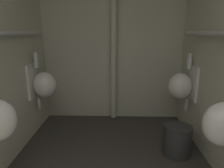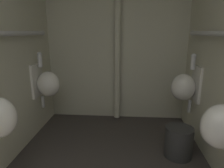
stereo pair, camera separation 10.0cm
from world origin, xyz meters
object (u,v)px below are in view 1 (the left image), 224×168
object	(u,v)px
standpipe_back_wall	(114,32)
urinal_right_far	(182,85)
urinal_left_far	(43,84)
waste_bin	(177,140)

from	to	relation	value
standpipe_back_wall	urinal_right_far	bearing A→B (deg)	-28.69
urinal_left_far	waste_bin	size ratio (longest dim) A/B	2.22
urinal_right_far	waste_bin	xyz separation A→B (m)	(-0.15, -0.47, -0.51)
urinal_right_far	urinal_left_far	bearing A→B (deg)	179.32
waste_bin	urinal_left_far	bearing A→B (deg)	163.46
urinal_right_far	waste_bin	distance (m)	0.71
standpipe_back_wall	waste_bin	distance (m)	1.68
urinal_right_far	standpipe_back_wall	bearing A→B (deg)	151.31
urinal_left_far	urinal_right_far	bearing A→B (deg)	-0.68
urinal_left_far	standpipe_back_wall	size ratio (longest dim) A/B	0.29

